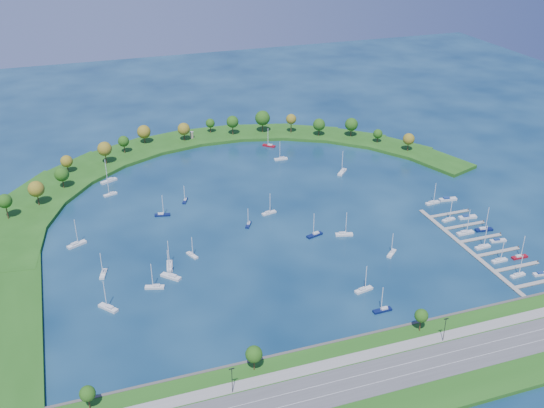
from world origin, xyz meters
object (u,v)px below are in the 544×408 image
object	(u,v)px
moored_boat_10	(281,158)
docked_boat_2	(499,260)
dock_system	(481,246)
moored_boat_15	(315,234)
moored_boat_16	(108,307)
docked_boat_9	(467,217)
moored_boat_3	(162,214)
moored_boat_6	(170,265)
docked_boat_3	(520,256)
moored_boat_14	(171,276)
moored_boat_9	(269,212)
docked_boat_1	(541,274)
moored_boat_8	(109,180)
moored_boat_20	(192,255)
moored_boat_17	(342,171)
moored_boat_0	(344,234)
moored_boat_2	(248,224)
docked_boat_5	(498,240)
moored_boat_1	(103,273)
docked_boat_0	(518,275)
moored_boat_19	(185,200)
docked_boat_4	(483,246)
docked_boat_6	(465,232)
docked_boat_10	(432,202)
harbor_tower	(192,135)
docked_boat_8	(449,219)
docked_boat_11	(448,199)
moored_boat_7	(110,194)
moored_boat_18	(76,244)
docked_boat_7	(484,229)
moored_boat_11	(364,289)
moored_boat_4	(392,253)
moored_boat_12	(269,145)

from	to	relation	value
moored_boat_10	docked_boat_2	world-z (taller)	moored_boat_10
dock_system	moored_boat_15	world-z (taller)	moored_boat_15
moored_boat_16	docked_boat_9	world-z (taller)	moored_boat_16
moored_boat_3	moored_boat_6	size ratio (longest dim) A/B	0.89
moored_boat_15	docked_boat_3	distance (m)	93.64
moored_boat_6	moored_boat_14	distance (m)	8.59
moored_boat_9	docked_boat_1	size ratio (longest dim) A/B	1.44
moored_boat_8	moored_boat_20	bearing A→B (deg)	80.79
moored_boat_10	moored_boat_17	bearing A→B (deg)	134.82
moored_boat_16	docked_boat_2	world-z (taller)	moored_boat_16
moored_boat_0	moored_boat_2	bearing A→B (deg)	164.55
moored_boat_16	docked_boat_5	size ratio (longest dim) A/B	1.63
moored_boat_1	moored_boat_16	size ratio (longest dim) A/B	0.87
moored_boat_14	docked_boat_0	world-z (taller)	moored_boat_14
moored_boat_1	moored_boat_14	distance (m)	29.75
moored_boat_9	docked_boat_2	world-z (taller)	moored_boat_9
moored_boat_19	docked_boat_4	size ratio (longest dim) A/B	0.82
docked_boat_6	moored_boat_10	bearing A→B (deg)	114.17
moored_boat_3	docked_boat_1	world-z (taller)	moored_boat_3
moored_boat_9	docked_boat_10	distance (m)	87.25
harbor_tower	docked_boat_9	xyz separation A→B (m)	(108.59, -150.38, -3.58)
moored_boat_8	docked_boat_8	distance (m)	187.12
docked_boat_11	moored_boat_10	bearing A→B (deg)	135.53
moored_boat_2	moored_boat_7	distance (m)	83.48
docked_boat_4	moored_boat_0	bearing A→B (deg)	146.94
moored_boat_18	docked_boat_4	xyz separation A→B (m)	(178.40, -63.53, -0.06)
moored_boat_2	moored_boat_18	bearing A→B (deg)	-65.27
harbor_tower	docked_boat_7	size ratio (longest dim) A/B	0.35
moored_boat_10	docked_boat_0	size ratio (longest dim) A/B	1.15
dock_system	moored_boat_6	size ratio (longest dim) A/B	6.35
moored_boat_15	moored_boat_19	distance (m)	76.22
moored_boat_1	docked_boat_11	bearing A→B (deg)	109.85
moored_boat_8	moored_boat_10	distance (m)	103.25
moored_boat_11	moored_boat_7	bearing A→B (deg)	114.61
docked_boat_9	moored_boat_2	bearing A→B (deg)	171.81
moored_boat_1	docked_boat_7	bearing A→B (deg)	99.02
docked_boat_4	docked_boat_7	world-z (taller)	docked_boat_7
harbor_tower	moored_boat_3	world-z (taller)	moored_boat_3
docked_boat_4	docked_boat_9	bearing A→B (deg)	65.39
moored_boat_14	docked_boat_8	xyz separation A→B (m)	(141.65, 5.68, -0.09)
moored_boat_17	docked_boat_4	size ratio (longest dim) A/B	1.21
moored_boat_15	moored_boat_8	bearing A→B (deg)	-63.52
moored_boat_3	moored_boat_4	xyz separation A→B (m)	(92.58, -71.24, -0.01)
moored_boat_7	moored_boat_15	distance (m)	117.13
moored_boat_11	moored_boat_19	world-z (taller)	moored_boat_11
harbor_tower	docked_boat_5	size ratio (longest dim) A/B	0.55
moored_boat_7	moored_boat_8	xyz separation A→B (m)	(1.09, 17.64, 0.09)
dock_system	docked_boat_7	xyz separation A→B (m)	(10.71, 12.76, 0.58)
docked_boat_5	docked_boat_6	world-z (taller)	docked_boat_6
moored_boat_12	docked_boat_11	world-z (taller)	moored_boat_12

